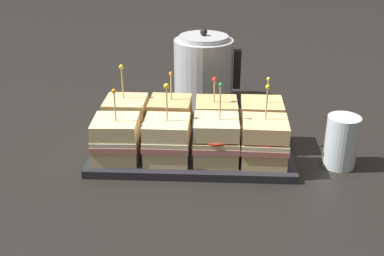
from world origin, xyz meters
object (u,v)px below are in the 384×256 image
(sandwich_front_far_right, at_px, (264,141))
(sandwich_back_far_right, at_px, (261,121))
(sandwich_back_center_right, at_px, (216,120))
(sandwich_front_center_left, at_px, (167,140))
(sandwich_back_far_left, at_px, (126,118))
(kettle_steel, at_px, (204,70))
(sandwich_front_far_left, at_px, (116,139))
(serving_platter, at_px, (192,152))
(drinking_glass, at_px, (341,142))
(sandwich_front_center_right, at_px, (216,140))
(sandwich_back_center_left, at_px, (170,119))

(sandwich_front_far_right, bearing_deg, sandwich_back_far_right, 88.83)
(sandwich_back_center_right, xyz_separation_m, sandwich_back_far_right, (0.10, 0.00, -0.00))
(sandwich_front_center_left, bearing_deg, sandwich_front_far_right, -0.56)
(sandwich_front_far_right, bearing_deg, sandwich_back_far_left, 161.01)
(sandwich_back_far_right, relative_size, kettle_steel, 0.73)
(sandwich_front_far_left, relative_size, sandwich_back_far_right, 1.04)
(sandwich_back_far_right, bearing_deg, sandwich_front_center_left, -153.25)
(sandwich_front_far_left, distance_m, sandwich_back_far_left, 0.11)
(sandwich_front_center_left, distance_m, sandwich_back_far_left, 0.15)
(serving_platter, bearing_deg, sandwich_front_far_right, -19.38)
(sandwich_front_center_left, relative_size, sandwich_back_far_right, 1.11)
(sandwich_back_far_left, relative_size, drinking_glass, 1.52)
(drinking_glass, bearing_deg, sandwich_back_far_left, 169.88)
(sandwich_front_center_right, bearing_deg, sandwich_front_far_right, -1.89)
(sandwich_back_far_right, bearing_deg, sandwich_back_center_right, -178.79)
(serving_platter, bearing_deg, sandwich_back_center_left, 134.88)
(serving_platter, relative_size, sandwich_back_far_left, 2.55)
(serving_platter, bearing_deg, drinking_glass, -5.80)
(sandwich_back_center_left, bearing_deg, sandwich_front_center_right, -44.41)
(sandwich_back_center_right, relative_size, kettle_steel, 0.72)
(sandwich_back_far_right, height_order, kettle_steel, kettle_steel)
(drinking_glass, bearing_deg, sandwich_front_center_left, -176.93)
(sandwich_back_far_left, bearing_deg, sandwich_front_center_left, -44.92)
(sandwich_front_far_left, relative_size, sandwich_back_far_left, 0.93)
(sandwich_front_far_left, xyz_separation_m, sandwich_back_center_right, (0.22, 0.11, 0.00))
(sandwich_back_center_right, bearing_deg, drinking_glass, -17.21)
(sandwich_back_far_right, bearing_deg, sandwich_back_center_left, 179.61)
(sandwich_back_far_left, xyz_separation_m, drinking_glass, (0.48, -0.09, -0.01))
(sandwich_back_center_right, relative_size, sandwich_back_far_right, 0.99)
(sandwich_front_center_right, bearing_deg, serving_platter, 136.31)
(sandwich_front_far_right, xyz_separation_m, drinking_glass, (0.17, 0.02, -0.01))
(sandwich_back_center_left, relative_size, kettle_steel, 0.75)
(sandwich_back_far_right, xyz_separation_m, kettle_steel, (-0.14, 0.28, 0.03))
(kettle_steel, bearing_deg, sandwich_back_center_left, -104.24)
(sandwich_front_far_right, bearing_deg, sandwich_front_center_right, 178.11)
(sandwich_back_far_right, bearing_deg, kettle_steel, 116.72)
(sandwich_back_far_left, distance_m, sandwich_back_center_right, 0.21)
(sandwich_back_center_right, bearing_deg, sandwich_front_center_left, -135.52)
(sandwich_front_center_left, bearing_deg, sandwich_front_far_left, -179.26)
(sandwich_front_far_left, xyz_separation_m, drinking_glass, (0.49, 0.02, -0.01))
(sandwich_back_center_right, height_order, drinking_glass, sandwich_back_center_right)
(sandwich_front_far_right, height_order, sandwich_back_center_left, sandwich_front_far_right)
(sandwich_back_far_left, distance_m, sandwich_back_center_left, 0.10)
(kettle_steel, bearing_deg, sandwich_back_center_right, -82.52)
(kettle_steel, bearing_deg, sandwich_front_center_left, -100.01)
(sandwich_back_center_left, distance_m, sandwich_back_center_right, 0.11)
(sandwich_front_far_left, distance_m, sandwich_front_center_right, 0.22)
(sandwich_back_center_left, bearing_deg, kettle_steel, 75.76)
(sandwich_front_center_right, distance_m, kettle_steel, 0.39)
(sandwich_front_center_left, relative_size, sandwich_front_center_right, 0.99)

